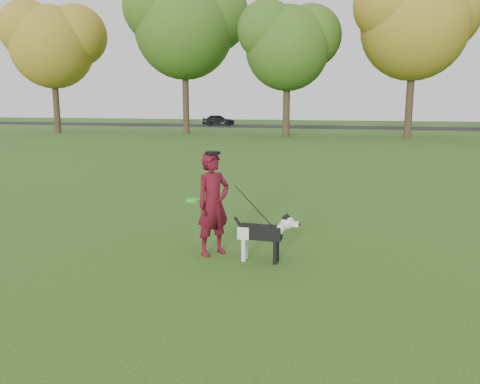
% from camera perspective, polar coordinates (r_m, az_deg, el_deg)
% --- Properties ---
extents(ground, '(120.00, 120.00, 0.00)m').
position_cam_1_polar(ground, '(7.22, 0.60, -7.35)').
color(ground, '#285116').
rests_on(ground, ground).
extents(road, '(120.00, 7.00, 0.02)m').
position_cam_1_polar(road, '(46.71, 13.71, 7.66)').
color(road, black).
rests_on(road, ground).
extents(man, '(0.63, 0.67, 1.54)m').
position_cam_1_polar(man, '(6.96, -3.30, -1.47)').
color(man, '#500B1E').
rests_on(man, ground).
extents(dog, '(0.97, 0.19, 0.74)m').
position_cam_1_polar(dog, '(6.68, 3.12, -4.83)').
color(dog, black).
rests_on(dog, ground).
extents(car_left, '(3.61, 2.29, 1.14)m').
position_cam_1_polar(car_left, '(49.17, -2.64, 8.76)').
color(car_left, black).
rests_on(car_left, road).
extents(man_held_items, '(1.36, 0.34, 1.06)m').
position_cam_1_polar(man_held_items, '(6.70, 1.25, -1.46)').
color(man_held_items, '#33E81D').
rests_on(man_held_items, ground).
extents(tree_row, '(51.74, 8.86, 12.01)m').
position_cam_1_polar(tree_row, '(33.26, 10.67, 19.46)').
color(tree_row, '#38281C').
rests_on(tree_row, ground).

